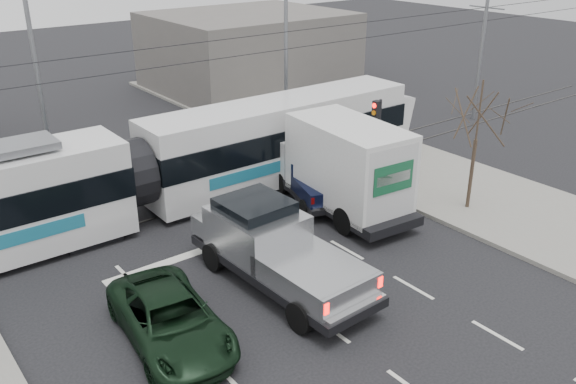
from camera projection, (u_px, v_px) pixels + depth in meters
ground at (374, 307)px, 17.74m from camera, size 120.00×120.00×0.00m
sidewalk_right at (545, 221)px, 22.75m from camera, size 6.00×60.00×0.15m
rails at (200, 196)px, 25.00m from camera, size 60.00×1.60×0.03m
building_right at (249, 51)px, 40.87m from camera, size 12.00×10.00×5.00m
bare_tree at (479, 116)px, 22.29m from camera, size 2.40×2.40×5.00m
traffic_signal at (377, 124)px, 24.98m from camera, size 0.44×0.44×3.60m
street_lamp_near at (283, 39)px, 29.95m from camera, size 2.38×0.25×9.00m
street_lamp_far at (30, 61)px, 24.97m from camera, size 2.38×0.25×9.00m
catenary at (195, 105)px, 23.45m from camera, size 60.00×0.20×7.00m
tram at (132, 175)px, 22.18m from camera, size 25.86×2.69×5.28m
silver_pickup at (272, 246)px, 18.63m from camera, size 2.61×6.80×2.44m
box_truck at (338, 166)px, 23.28m from camera, size 3.09×7.40×3.61m
navy_pickup at (308, 175)px, 24.58m from camera, size 3.01×4.88×1.94m
green_car at (171, 320)px, 16.02m from camera, size 2.80×5.12×1.36m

